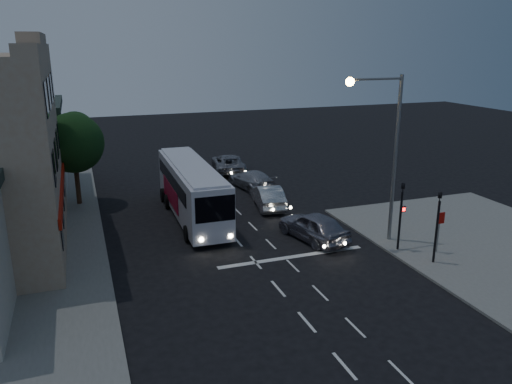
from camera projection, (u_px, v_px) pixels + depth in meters
name	position (u px, v px, depth m)	size (l,w,h in m)	color
ground	(270.00, 279.00, 23.39)	(120.00, 120.00, 0.00)	black
road_markings	(270.00, 249.00, 26.79)	(8.00, 30.55, 0.01)	silver
tour_bus	(192.00, 189.00, 31.30)	(2.70, 11.38, 3.48)	silver
car_suv	(314.00, 226.00, 27.91)	(1.91, 4.76, 1.62)	gray
car_sedan_a	(268.00, 196.00, 33.59)	(1.60, 4.60, 1.52)	silver
car_sedan_b	(251.00, 179.00, 38.03)	(1.97, 4.85, 1.41)	#A5A5AC
car_sedan_c	(228.00, 163.00, 42.92)	(2.54, 5.50, 1.53)	gray
traffic_signal_main	(401.00, 208.00, 25.87)	(0.25, 0.35, 4.10)	black
traffic_signal_side	(438.00, 219.00, 24.31)	(0.18, 0.15, 4.10)	black
regulatory_sign	(440.00, 226.00, 25.74)	(0.45, 0.12, 2.20)	slate
streetlight	(386.00, 141.00, 26.13)	(3.32, 0.44, 9.00)	slate
street_tree	(73.00, 140.00, 33.01)	(4.00, 4.00, 6.20)	black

